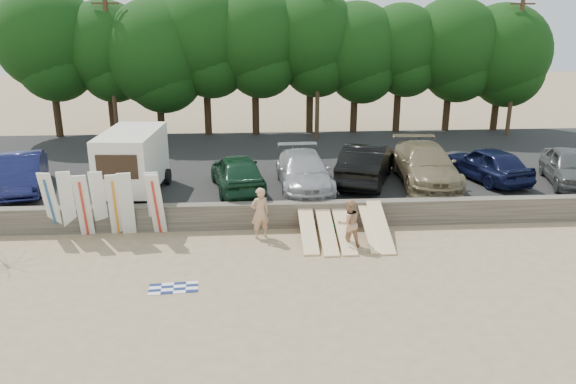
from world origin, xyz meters
name	(u,v)px	position (x,y,z in m)	size (l,w,h in m)	color
ground	(312,258)	(0.00, 0.00, 0.00)	(120.00, 120.00, 0.00)	tan
seawall	(304,214)	(0.00, 3.00, 0.50)	(44.00, 0.50, 1.00)	#6B6356
parking_lot	(291,167)	(0.00, 10.50, 0.35)	(44.00, 14.50, 0.70)	#282828
treeline	(275,45)	(-0.46, 17.48, 6.16)	(33.72, 6.59, 8.98)	#382616
utility_poles	(318,59)	(2.00, 16.00, 5.43)	(25.80, 0.26, 9.00)	#473321
box_trailer	(132,159)	(-6.99, 5.50, 2.21)	(2.67, 4.38, 2.69)	silver
car_0	(22,173)	(-11.86, 6.20, 1.49)	(1.67, 4.79, 1.58)	#131744
car_1	(237,172)	(-2.64, 5.64, 1.51)	(1.91, 4.76, 1.62)	#133521
car_2	(304,172)	(0.23, 5.70, 1.47)	(2.16, 5.32, 1.54)	#A1A1A6
car_3	(366,163)	(3.12, 6.52, 1.58)	(1.87, 5.35, 1.76)	black
car_4	(425,165)	(5.75, 6.21, 1.55)	(2.37, 5.83, 1.69)	#7D6F50
car_5	(488,164)	(8.70, 6.40, 1.49)	(1.86, 4.62, 1.57)	black
car_6	(570,167)	(12.11, 5.61, 1.48)	(1.85, 4.60, 1.57)	#4B4E50
surfboard_upright_0	(51,204)	(-9.50, 2.62, 1.28)	(0.50, 0.06, 2.60)	silver
surfboard_upright_1	(68,203)	(-8.90, 2.64, 1.29)	(0.50, 0.06, 2.60)	silver
surfboard_upright_2	(83,206)	(-8.25, 2.37, 1.26)	(0.50, 0.06, 2.60)	silver
surfboard_upright_3	(99,203)	(-7.73, 2.63, 1.28)	(0.50, 0.06, 2.60)	silver
surfboard_upright_4	(115,205)	(-7.11, 2.43, 1.26)	(0.50, 0.06, 2.60)	silver
surfboard_upright_5	(127,204)	(-6.69, 2.44, 1.27)	(0.50, 0.06, 2.60)	silver
surfboard_upright_6	(154,202)	(-5.71, 2.62, 1.26)	(0.50, 0.06, 2.60)	silver
surfboard_upright_7	(156,204)	(-5.60, 2.39, 1.25)	(0.50, 0.06, 2.60)	silver
surfboard_low_0	(308,229)	(0.00, 1.57, 0.45)	(0.56, 3.00, 0.07)	beige
surfboard_low_1	(327,231)	(0.68, 1.43, 0.41)	(0.56, 3.00, 0.07)	beige
surfboard_low_2	(344,230)	(1.33, 1.45, 0.41)	(0.56, 3.00, 0.07)	beige
surfboard_low_3	(371,227)	(2.35, 1.54, 0.49)	(0.56, 3.00, 0.07)	beige
surfboard_low_4	(380,227)	(2.66, 1.40, 0.53)	(0.56, 3.00, 0.07)	beige
beachgoer_a	(260,213)	(-1.75, 1.93, 0.98)	(0.72, 0.47, 1.96)	tan
beachgoer_b	(349,223)	(1.40, 0.91, 0.89)	(0.87, 0.67, 1.78)	tan
cooler	(333,228)	(1.05, 2.35, 0.16)	(0.38, 0.30, 0.32)	#279249
gear_bag	(305,229)	(-0.03, 2.40, 0.11)	(0.30, 0.25, 0.22)	#DA5C19
beach_towel	(174,288)	(-4.49, -1.94, 0.01)	(1.50, 1.50, 0.00)	white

